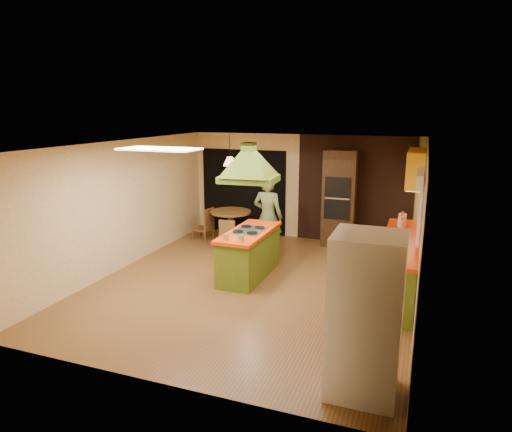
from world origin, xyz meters
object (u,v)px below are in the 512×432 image
at_px(dining_table, 231,220).
at_px(wall_oven, 339,198).
at_px(kitchen_island, 249,253).
at_px(canister_large, 402,221).
at_px(refrigerator, 365,316).
at_px(man, 268,217).

bearing_deg(dining_table, wall_oven, 11.88).
bearing_deg(kitchen_island, canister_large, 24.06).
bearing_deg(refrigerator, canister_large, 87.48).
relative_size(kitchen_island, man, 1.01).
height_order(man, dining_table, man).
relative_size(kitchen_island, canister_large, 8.32).
xyz_separation_m(wall_oven, canister_large, (1.44, -1.46, -0.07)).
height_order(man, refrigerator, refrigerator).
bearing_deg(dining_table, man, -34.97).
bearing_deg(kitchen_island, man, 92.85).
bearing_deg(wall_oven, refrigerator, -79.41).
xyz_separation_m(kitchen_island, dining_table, (-1.27, 2.09, 0.06)).
bearing_deg(canister_large, man, 178.25).
relative_size(kitchen_island, dining_table, 1.83).
relative_size(refrigerator, dining_table, 1.90).
distance_m(wall_oven, dining_table, 2.59).
distance_m(refrigerator, canister_large, 4.09).
bearing_deg(man, refrigerator, 125.20).
distance_m(kitchen_island, man, 1.30).
xyz_separation_m(refrigerator, wall_oven, (-1.28, 5.55, 0.18)).
bearing_deg(wall_oven, canister_large, -47.85).
bearing_deg(man, canister_large, -177.78).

